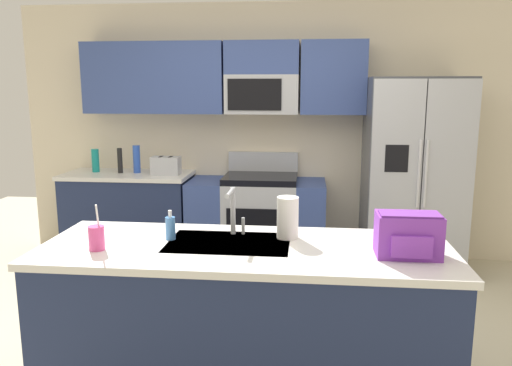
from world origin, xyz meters
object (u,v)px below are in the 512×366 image
at_px(range_oven, 257,220).
at_px(toaster, 166,166).
at_px(bottle_blue, 137,159).
at_px(bottle_teal, 95,161).
at_px(soap_dispenser, 170,228).
at_px(paper_towel_roll, 288,218).
at_px(sink_faucet, 233,207).
at_px(drink_cup_pink, 97,238).
at_px(refrigerator, 413,177).
at_px(pepper_mill, 120,161).
at_px(backpack, 408,234).

xyz_separation_m(range_oven, toaster, (-0.91, -0.05, 0.55)).
distance_m(bottle_blue, bottle_teal, 0.44).
relative_size(soap_dispenser, paper_towel_roll, 0.71).
xyz_separation_m(sink_faucet, soap_dispenser, (-0.34, -0.12, -0.10)).
distance_m(bottle_blue, paper_towel_roll, 2.66).
xyz_separation_m(sink_faucet, drink_cup_pink, (-0.68, -0.34, -0.10)).
relative_size(range_oven, refrigerator, 0.74).
bearing_deg(range_oven, bottle_teal, 178.86).
bearing_deg(bottle_blue, bottle_teal, 179.01).
bearing_deg(refrigerator, paper_towel_roll, -118.79).
xyz_separation_m(soap_dispenser, paper_towel_roll, (0.66, 0.10, 0.05)).
xyz_separation_m(pepper_mill, bottle_teal, (-0.28, 0.04, -0.01)).
distance_m(range_oven, toaster, 1.06).
bearing_deg(drink_cup_pink, pepper_mill, 108.21).
relative_size(range_oven, bottle_teal, 5.75).
bearing_deg(soap_dispenser, range_oven, 82.91).
bearing_deg(drink_cup_pink, refrigerator, 47.97).
height_order(range_oven, soap_dispenser, range_oven).
height_order(range_oven, paper_towel_roll, paper_towel_roll).
distance_m(toaster, soap_dispenser, 2.23).
bearing_deg(drink_cup_pink, bottle_blue, 104.41).
height_order(bottle_blue, soap_dispenser, bottle_blue).
distance_m(refrigerator, drink_cup_pink, 3.15).
xyz_separation_m(sink_faucet, backpack, (0.94, -0.27, -0.05)).
xyz_separation_m(refrigerator, backpack, (-0.48, -2.27, 0.09)).
relative_size(bottle_teal, soap_dispenser, 1.39).
bearing_deg(range_oven, paper_towel_roll, -79.40).
bearing_deg(pepper_mill, drink_cup_pink, -71.79).
distance_m(toaster, backpack, 2.99).
distance_m(range_oven, sink_faucet, 2.16).
xyz_separation_m(pepper_mill, backpack, (2.42, -2.34, -0.01)).
height_order(range_oven, bottle_teal, bottle_teal).
bearing_deg(toaster, refrigerator, -0.46).
xyz_separation_m(drink_cup_pink, backpack, (1.63, 0.07, 0.05)).
height_order(pepper_mill, paper_towel_roll, pepper_mill).
xyz_separation_m(bottle_blue, sink_faucet, (1.31, -2.09, 0.03)).
height_order(toaster, soap_dispenser, toaster).
distance_m(range_oven, backpack, 2.61).
bearing_deg(bottle_blue, pepper_mill, -170.37).
bearing_deg(bottle_teal, range_oven, -1.14).
xyz_separation_m(bottle_teal, sink_faucet, (1.75, -2.10, 0.05)).
bearing_deg(backpack, refrigerator, 78.03).
relative_size(pepper_mill, sink_faucet, 0.90).
bearing_deg(refrigerator, bottle_blue, 177.95).
distance_m(paper_towel_roll, backpack, 0.68).
distance_m(toaster, pepper_mill, 0.50).
relative_size(drink_cup_pink, backpack, 0.78).
bearing_deg(pepper_mill, backpack, -44.03).
xyz_separation_m(range_oven, backpack, (1.02, -2.34, 0.57)).
xyz_separation_m(range_oven, bottle_teal, (-1.68, 0.03, 0.58)).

